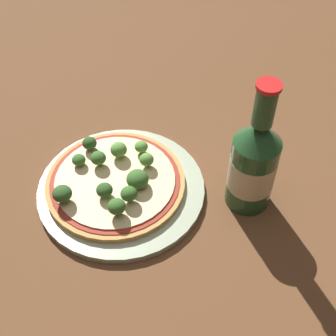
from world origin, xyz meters
name	(u,v)px	position (x,y,z in m)	size (l,w,h in m)	color
ground_plane	(126,194)	(0.00, 0.00, 0.00)	(3.00, 3.00, 0.00)	brown
plate	(120,191)	(-0.01, 0.00, 0.01)	(0.27, 0.27, 0.01)	#A3B293
pizza	(116,181)	(-0.02, 0.00, 0.02)	(0.23, 0.23, 0.01)	tan
broccoli_floret_0	(104,190)	(-0.01, -0.04, 0.04)	(0.03, 0.03, 0.02)	#7A9E5B
broccoli_floret_1	(138,179)	(0.02, 0.01, 0.04)	(0.04, 0.04, 0.03)	#7A9E5B
broccoli_floret_2	(117,207)	(0.02, -0.06, 0.04)	(0.03, 0.03, 0.03)	#7A9E5B
broccoli_floret_3	(80,159)	(-0.09, 0.00, 0.04)	(0.02, 0.02, 0.02)	#7A9E5B
broccoli_floret_4	(119,150)	(-0.04, 0.05, 0.04)	(0.03, 0.03, 0.03)	#7A9E5B
broccoli_floret_5	(98,158)	(-0.06, 0.01, 0.04)	(0.03, 0.03, 0.03)	#7A9E5B
broccoli_floret_6	(141,147)	(-0.01, 0.07, 0.04)	(0.02, 0.02, 0.02)	#7A9E5B
broccoli_floret_7	(89,143)	(-0.09, 0.04, 0.04)	(0.02, 0.02, 0.02)	#7A9E5B
broccoli_floret_8	(62,194)	(-0.07, -0.07, 0.04)	(0.03, 0.03, 0.03)	#7A9E5B
broccoli_floret_9	(147,160)	(0.01, 0.05, 0.04)	(0.02, 0.02, 0.03)	#7A9E5B
broccoli_floret_10	(129,194)	(0.02, -0.03, 0.04)	(0.03, 0.03, 0.03)	#7A9E5B
beer_bottle	(253,163)	(0.18, 0.08, 0.09)	(0.07, 0.07, 0.23)	#234C28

